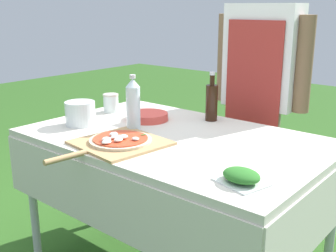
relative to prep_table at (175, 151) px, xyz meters
The scene contains 9 objects.
prep_table is the anchor object (origin of this frame).
person_cook 0.77m from the prep_table, 85.95° to the left, with size 0.59×0.20×1.57m.
pizza_on_peel 0.30m from the prep_table, 111.80° to the right, with size 0.40×0.57×0.05m.
oil_bottle 0.39m from the prep_table, 94.37° to the left, with size 0.06×0.06×0.26m.
water_bottle 0.31m from the prep_table, 167.08° to the right, with size 0.07×0.07×0.27m.
herb_container 0.60m from the prep_table, 28.11° to the right, with size 0.20×0.17×0.05m.
mixing_tub 0.54m from the prep_table, 161.51° to the right, with size 0.15×0.15×0.12m, color silver.
plate_stack 0.33m from the prep_table, 156.28° to the left, with size 0.22×0.22×0.04m.
sauce_jar 0.61m from the prep_table, 167.73° to the left, with size 0.09×0.09×0.11m.
Camera 1 is at (1.20, -1.48, 1.36)m, focal length 45.00 mm.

